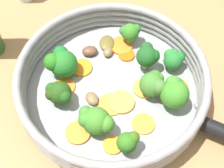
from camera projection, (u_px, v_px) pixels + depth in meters
ground_plane at (112, 93)px, 0.52m from camera, size 4.00×4.00×0.00m
skillet at (112, 91)px, 0.52m from camera, size 0.29×0.29×0.01m
skillet_rim_wall at (112, 80)px, 0.49m from camera, size 0.30×0.30×0.05m
skillet_rivet_left at (185, 137)px, 0.46m from camera, size 0.01×0.01×0.01m
skillet_rivet_right at (197, 106)px, 0.49m from camera, size 0.01×0.01×0.01m
carrot_slice_0 at (126, 55)px, 0.55m from camera, size 0.04×0.04×0.00m
carrot_slice_1 at (82, 68)px, 0.53m from camera, size 0.05×0.05×0.00m
carrot_slice_2 at (121, 46)px, 0.56m from camera, size 0.04×0.04×0.00m
carrot_slice_3 at (113, 145)px, 0.46m from camera, size 0.03×0.03×0.00m
carrot_slice_4 at (76, 131)px, 0.47m from camera, size 0.04×0.04×0.00m
carrot_slice_5 at (143, 124)px, 0.48m from camera, size 0.04×0.04×0.00m
carrot_slice_6 at (111, 104)px, 0.50m from camera, size 0.06×0.06×0.00m
carrot_slice_7 at (64, 87)px, 0.51m from camera, size 0.05×0.05×0.00m
carrot_slice_8 at (144, 89)px, 0.51m from camera, size 0.05×0.05×0.00m
carrot_slice_9 at (121, 102)px, 0.50m from camera, size 0.04×0.04×0.00m
carrot_slice_10 at (179, 87)px, 0.51m from camera, size 0.04×0.04×0.00m
broccoli_floret_0 at (148, 55)px, 0.51m from camera, size 0.04×0.04×0.05m
broccoli_floret_1 at (173, 59)px, 0.52m from camera, size 0.04×0.04×0.04m
broccoli_floret_2 at (175, 92)px, 0.47m from camera, size 0.05×0.04×0.05m
broccoli_floret_3 at (153, 84)px, 0.49m from camera, size 0.04×0.04×0.05m
broccoli_floret_4 at (128, 142)px, 0.43m from camera, size 0.03×0.03×0.04m
broccoli_floret_5 at (130, 32)px, 0.55m from camera, size 0.03×0.03×0.04m
broccoli_floret_6 at (96, 121)px, 0.45m from camera, size 0.04×0.05×0.05m
broccoli_floret_7 at (59, 93)px, 0.48m from camera, size 0.04×0.05×0.04m
broccoli_floret_8 at (61, 62)px, 0.51m from camera, size 0.05×0.05×0.05m
mushroom_piece_0 at (107, 43)px, 0.56m from camera, size 0.04×0.04×0.01m
mushroom_piece_1 at (108, 52)px, 0.55m from camera, size 0.03×0.02×0.01m
mushroom_piece_2 at (92, 99)px, 0.50m from camera, size 0.03×0.03×0.01m
mushroom_piece_3 at (90, 51)px, 0.55m from camera, size 0.03×0.03×0.01m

